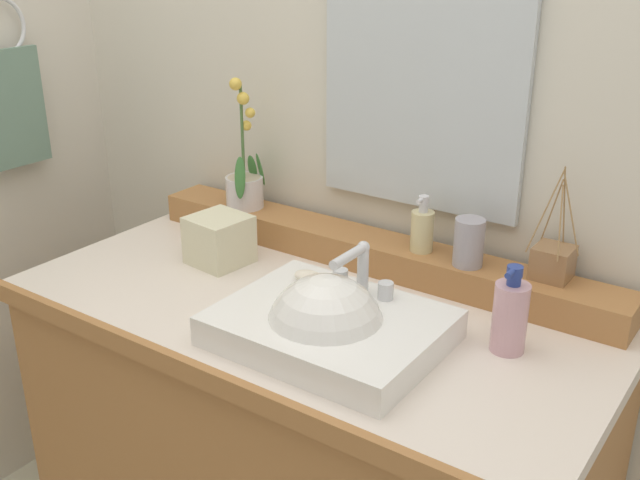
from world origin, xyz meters
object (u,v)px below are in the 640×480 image
object	(u,v)px
reed_diffuser	(553,261)
tissue_box	(219,240)
lotion_bottle	(510,315)
soap_dispenser	(422,229)
hand_towel	(16,108)
tumbler_cup	(469,242)
sink_basin	(328,330)
potted_plant	(245,181)
soap_bar	(309,277)

from	to	relation	value
reed_diffuser	tissue_box	world-z (taller)	reed_diffuser
reed_diffuser	lotion_bottle	size ratio (longest dim) A/B	1.38
soap_dispenser	tissue_box	bearing A→B (deg)	-156.60
hand_towel	tumbler_cup	bearing A→B (deg)	10.07
soap_dispenser	tumbler_cup	size ratio (longest dim) A/B	1.23
sink_basin	reed_diffuser	bearing A→B (deg)	52.35
potted_plant	lotion_bottle	world-z (taller)	potted_plant
sink_basin	soap_dispenser	world-z (taller)	soap_dispenser
soap_dispenser	reed_diffuser	distance (m)	0.30
sink_basin	hand_towel	xyz separation A→B (m)	(-1.13, 0.13, 0.27)
sink_basin	soap_dispenser	size ratio (longest dim) A/B	3.25
potted_plant	tissue_box	size ratio (longest dim) A/B	2.65
lotion_bottle	tissue_box	distance (m)	0.74
tumbler_cup	hand_towel	distance (m)	1.29
soap_bar	tissue_box	world-z (taller)	tissue_box
soap_bar	tumbler_cup	size ratio (longest dim) A/B	0.65
soap_bar	hand_towel	xyz separation A→B (m)	(-1.01, 0.03, 0.23)
potted_plant	soap_bar	bearing A→B (deg)	-33.39
sink_basin	reed_diffuser	size ratio (longest dim) A/B	1.76
tumbler_cup	reed_diffuser	xyz separation A→B (m)	(0.17, 0.04, -0.02)
sink_basin	lotion_bottle	bearing A→B (deg)	30.78
hand_towel	sink_basin	bearing A→B (deg)	-6.50
soap_bar	hand_towel	distance (m)	1.04
soap_bar	lotion_bottle	size ratio (longest dim) A/B	0.39
tumbler_cup	reed_diffuser	distance (m)	0.18
potted_plant	lotion_bottle	distance (m)	0.84
potted_plant	hand_towel	bearing A→B (deg)	-159.21
sink_basin	lotion_bottle	world-z (taller)	lotion_bottle
tumbler_cup	reed_diffuser	size ratio (longest dim) A/B	0.44
tumbler_cup	lotion_bottle	bearing A→B (deg)	-45.92
potted_plant	tissue_box	world-z (taller)	potted_plant
sink_basin	potted_plant	distance (m)	0.64
soap_bar	tissue_box	size ratio (longest dim) A/B	0.54
hand_towel	soap_dispenser	bearing A→B (deg)	11.79
tissue_box	soap_dispenser	bearing A→B (deg)	23.40
sink_basin	tissue_box	bearing A→B (deg)	158.46
potted_plant	reed_diffuser	xyz separation A→B (m)	(0.82, 0.03, -0.04)
potted_plant	tissue_box	bearing A→B (deg)	-68.19
soap_dispenser	hand_towel	size ratio (longest dim) A/B	0.41
tumbler_cup	tissue_box	world-z (taller)	tumbler_cup
sink_basin	lotion_bottle	xyz separation A→B (m)	(0.30, 0.18, 0.05)
potted_plant	tissue_box	distance (m)	0.22
sink_basin	lotion_bottle	distance (m)	0.35
sink_basin	potted_plant	size ratio (longest dim) A/B	1.25
tumbler_cup	hand_towel	xyz separation A→B (m)	(-1.26, -0.22, 0.18)
reed_diffuser	soap_dispenser	bearing A→B (deg)	-174.52
tissue_box	hand_towel	xyz separation A→B (m)	(-0.69, -0.04, 0.24)
reed_diffuser	tissue_box	bearing A→B (deg)	-163.36
potted_plant	tumbler_cup	world-z (taller)	potted_plant
tumbler_cup	sink_basin	bearing A→B (deg)	-110.37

